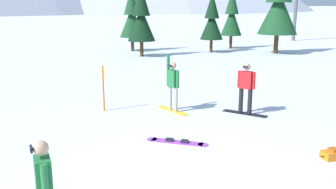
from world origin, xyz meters
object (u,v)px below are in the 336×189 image
Objects in this scene: snowboarder_background at (173,85)px; snowboarder_midground at (246,87)px; pine_tree_twin at (279,5)px; pine_tree_tall at (141,18)px; backpack_orange at (331,154)px; loose_snowboard_far_spare at (177,142)px; pine_tree_leaning at (212,20)px; pine_tree_young at (232,16)px; snowboarder_foreground at (44,189)px; trail_marker_pole at (103,88)px; pine_tree_short at (132,16)px.

snowboarder_midground is at bearing -25.46° from snowboarder_background.
pine_tree_twin is 10.18m from pine_tree_tall.
backpack_orange is (2.40, -5.19, -0.84)m from snowboarder_background.
pine_tree_leaning reaches higher than loose_snowboard_far_spare.
loose_snowboard_far_spare is at bearing -129.93° from pine_tree_twin.
snowboarder_foreground is at bearing -122.38° from pine_tree_young.
pine_tree_tall is (-8.24, -2.51, 0.02)m from pine_tree_young.
loose_snowboard_far_spare is 0.35× the size of pine_tree_leaning.
trail_marker_pole is at bearing -140.80° from pine_tree_twin.
pine_tree_leaning is at bearing 61.91° from snowboarder_background.
pine_tree_young is at bearing 35.49° from pine_tree_leaning.
trail_marker_pole is 0.32× the size of pine_tree_short.
snowboarder_background is at bearing 154.54° from snowboarder_midground.
pine_tree_short reaches higher than snowboarder_midground.
pine_tree_twin is at bearing 49.35° from snowboarder_foreground.
pine_tree_leaning is (5.66, 0.67, -0.25)m from pine_tree_tall.
pine_tree_leaning reaches higher than snowboarder_foreground.
snowboarder_foreground is 4.97m from loose_snowboard_far_spare.
pine_tree_tall is (2.21, 14.06, 1.78)m from snowboarder_background.
pine_tree_tall is at bearing 90.58° from backpack_orange.
pine_tree_leaning is (5.63, -2.63, -0.24)m from pine_tree_short.
pine_tree_tall is (4.52, 13.31, 1.92)m from trail_marker_pole.
pine_tree_short is (2.23, 17.36, 1.76)m from snowboarder_background.
loose_snowboard_far_spare is 22.76m from pine_tree_young.
pine_tree_short is 11.11m from pine_tree_twin.
pine_tree_short is (-0.03, 18.44, 1.78)m from snowboarder_midground.
backpack_orange is at bearing -33.87° from loose_snowboard_far_spare.
pine_tree_young is at bearing 16.94° from pine_tree_tall.
snowboarder_foreground is at bearing -119.59° from pine_tree_leaning.
snowboarder_foreground is 25.42m from pine_tree_twin.
backpack_orange is at bearing -89.57° from pine_tree_short.
pine_tree_leaning is (-2.58, -1.84, -0.23)m from pine_tree_young.
backpack_orange is at bearing -51.56° from trail_marker_pole.
backpack_orange is (3.25, -2.18, 0.09)m from loose_snowboard_far_spare.
backpack_orange is at bearing -88.06° from snowboarder_midground.
pine_tree_twin reaches higher than trail_marker_pole.
snowboarder_midground is 15.25m from pine_tree_tall.
snowboarder_midground reaches higher than backpack_orange.
trail_marker_pole is (-4.72, 5.94, 0.69)m from backpack_orange.
pine_tree_tall is 1.10× the size of pine_tree_leaning.
pine_tree_twin is at bearing -65.51° from pine_tree_young.
backpack_orange is at bearing 11.59° from snowboarder_foreground.
snowboarder_background is 16.77m from pine_tree_leaning.
snowboarder_midground is at bearing 40.15° from snowboarder_foreground.
snowboarder_midground is 17.16m from pine_tree_twin.
pine_tree_leaning is at bearing -144.51° from pine_tree_young.
pine_tree_tall reaches higher than snowboarder_background.
snowboarder_midground is 3.77m from loose_snowboard_far_spare.
snowboarder_background is at bearing 74.33° from loose_snowboard_far_spare.
pine_tree_short is (3.08, 20.37, 2.69)m from loose_snowboard_far_spare.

